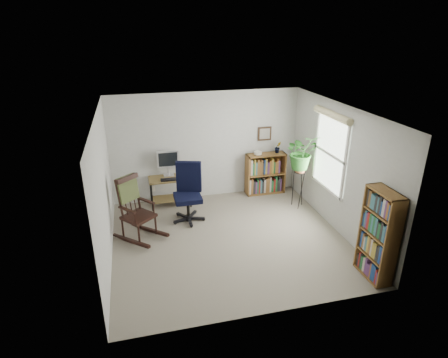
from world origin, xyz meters
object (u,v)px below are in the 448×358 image
object	(u,v)px
desk	(170,191)
office_chair	(188,193)
rocking_chair	(138,208)
low_bookshelf	(265,174)
tall_bookshelf	(379,235)

from	to	relation	value
desk	office_chair	xyz separation A→B (m)	(0.26, -0.79, 0.28)
rocking_chair	desk	bearing A→B (deg)	19.60
office_chair	rocking_chair	world-z (taller)	rocking_chair
desk	office_chair	bearing A→B (deg)	-71.63
desk	low_bookshelf	size ratio (longest dim) A/B	0.93
rocking_chair	low_bookshelf	world-z (taller)	rocking_chair
office_chair	rocking_chair	bearing A→B (deg)	-139.21
desk	low_bookshelf	world-z (taller)	low_bookshelf
desk	low_bookshelf	xyz separation A→B (m)	(2.23, 0.12, 0.16)
desk	office_chair	size ratio (longest dim) A/B	0.74
desk	tall_bookshelf	xyz separation A→B (m)	(2.80, -3.30, 0.41)
rocking_chair	low_bookshelf	distance (m)	3.24
desk	rocking_chair	distance (m)	1.45
low_bookshelf	tall_bookshelf	size ratio (longest dim) A/B	0.66
rocking_chair	low_bookshelf	size ratio (longest dim) A/B	1.25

